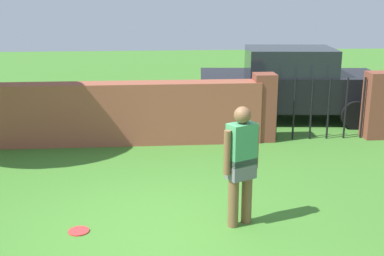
{
  "coord_description": "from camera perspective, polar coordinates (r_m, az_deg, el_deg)",
  "views": [
    {
      "loc": [
        -0.02,
        -5.76,
        3.03
      ],
      "look_at": [
        0.54,
        1.48,
        1.0
      ],
      "focal_mm": 46.32,
      "sensor_mm": 36.0,
      "label": 1
    }
  ],
  "objects": [
    {
      "name": "car",
      "position": [
        12.08,
        11.08,
        4.99
      ],
      "size": [
        4.33,
        2.21,
        1.72
      ],
      "rotation": [
        0.0,
        0.0,
        3.05
      ],
      "color": "black",
      "rests_on": "ground"
    },
    {
      "name": "brick_wall",
      "position": [
        10.17,
        -12.68,
        1.56
      ],
      "size": [
        7.24,
        0.5,
        1.25
      ],
      "primitive_type": "cube",
      "color": "brown",
      "rests_on": "ground"
    },
    {
      "name": "frisbee_red",
      "position": [
        6.73,
        -12.91,
        -11.49
      ],
      "size": [
        0.27,
        0.27,
        0.02
      ],
      "primitive_type": "cylinder",
      "color": "red",
      "rests_on": "ground"
    },
    {
      "name": "ground_plane",
      "position": [
        6.51,
        -3.82,
        -12.16
      ],
      "size": [
        40.0,
        40.0,
        0.0
      ],
      "primitive_type": "plane",
      "color": "#3D7528"
    },
    {
      "name": "person",
      "position": [
        6.44,
        5.68,
        -3.79
      ],
      "size": [
        0.49,
        0.36,
        1.62
      ],
      "rotation": [
        0.0,
        0.0,
        0.47
      ],
      "color": "brown",
      "rests_on": "ground"
    },
    {
      "name": "fence_gate",
      "position": [
        10.61,
        14.54,
        2.43
      ],
      "size": [
        2.82,
        0.44,
        1.4
      ],
      "color": "brown",
      "rests_on": "ground"
    }
  ]
}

